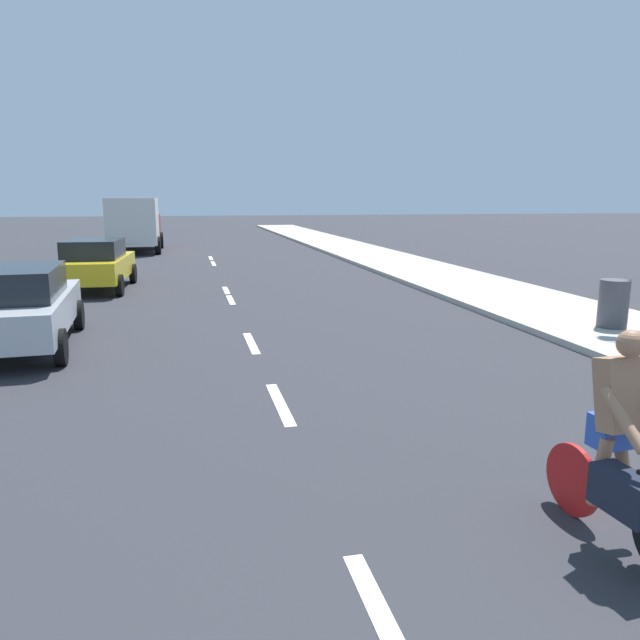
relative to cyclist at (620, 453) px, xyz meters
name	(u,v)px	position (x,y,z in m)	size (l,w,h in m)	color
ground_plane	(227,292)	(-2.11, 14.63, -0.83)	(160.00, 160.00, 0.00)	#2D2D33
sidewalk_strip	(435,275)	(5.55, 16.63, -0.76)	(3.60, 80.00, 0.14)	#B2ADA3
lane_stripe_1	(389,632)	(-2.11, -0.56, -0.83)	(0.16, 1.80, 0.01)	white
lane_stripe_2	(280,403)	(-2.11, 4.11, -0.83)	(0.16, 1.80, 0.01)	white
lane_stripe_3	(251,343)	(-2.11, 7.80, -0.83)	(0.16, 1.80, 0.01)	white
lane_stripe_4	(230,299)	(-2.11, 13.20, -0.83)	(0.16, 1.80, 0.01)	white
lane_stripe_5	(226,291)	(-2.11, 14.81, -0.83)	(0.16, 1.80, 0.01)	white
lane_stripe_6	(213,264)	(-2.11, 22.88, -0.83)	(0.16, 1.80, 0.01)	white
lane_stripe_7	(211,258)	(-2.11, 25.35, -0.83)	(0.16, 1.80, 0.01)	white
cyclist	(620,453)	(0.00, 0.00, 0.00)	(0.65, 1.71, 1.82)	black
parked_car_silver	(15,305)	(-6.48, 8.30, 0.01)	(2.26, 4.57, 1.57)	#B7BABF
parked_car_yellow	(96,263)	(-6.01, 15.91, 0.01)	(2.15, 4.31, 1.57)	gold
delivery_truck	(135,223)	(-5.81, 29.79, 0.67)	(2.69, 6.24, 2.80)	maroon
trash_bin_near	(613,304)	(5.42, 7.01, -0.19)	(0.60, 0.60, 1.01)	#47474C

